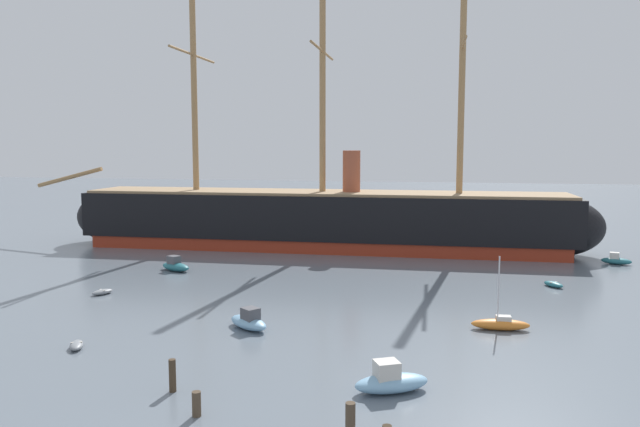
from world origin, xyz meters
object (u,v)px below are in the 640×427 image
dinghy_alongside_stern (554,284)px  mooring_piling_left_pair (172,376)px  dinghy_mid_left (102,292)px  sailboat_mid_right (501,324)px  motorboat_near_centre (249,321)px  tall_ship (322,219)px  dinghy_foreground_left (76,345)px  motorboat_far_right (616,260)px  motorboat_distant_centre (377,232)px  motorboat_far_left (131,238)px  mooring_piling_midwater (350,425)px  mooring_piling_right_pair (197,404)px  motorboat_foreground_right (391,381)px  motorboat_alongside_bow (175,266)px

dinghy_alongside_stern → mooring_piling_left_pair: mooring_piling_left_pair is taller
dinghy_mid_left → sailboat_mid_right: 33.40m
motorboat_near_centre → dinghy_mid_left: size_ratio=1.89×
tall_ship → dinghy_foreground_left: (-7.68, -40.67, -3.60)m
motorboat_far_right → motorboat_distant_centre: 31.63m
dinghy_mid_left → motorboat_far_right: 53.28m
dinghy_alongside_stern → dinghy_foreground_left: bearing=-143.3°
motorboat_far_left → mooring_piling_left_pair: bearing=-58.6°
motorboat_distant_centre → mooring_piling_midwater: bearing=-84.4°
motorboat_distant_centre → mooring_piling_right_pair: bearing=-91.6°
dinghy_foreground_left → sailboat_mid_right: bearing=20.0°
motorboat_far_left → motorboat_far_right: 59.83m
tall_ship → dinghy_mid_left: 30.97m
motorboat_foreground_right → mooring_piling_midwater: (-1.14, -6.35, 0.40)m
sailboat_mid_right → motorboat_far_left: bearing=146.3°
dinghy_alongside_stern → mooring_piling_right_pair: (-21.25, -32.08, 0.36)m
motorboat_distant_centre → motorboat_far_right: bearing=-27.6°
motorboat_far_left → motorboat_distant_centre: size_ratio=0.82×
dinghy_foreground_left → dinghy_mid_left: dinghy_mid_left is taller
mooring_piling_right_pair → dinghy_foreground_left: bearing=146.5°
dinghy_mid_left → motorboat_alongside_bow: bearing=80.5°
motorboat_far_left → motorboat_distant_centre: 33.87m
dinghy_mid_left → motorboat_distant_centre: size_ratio=0.42×
motorboat_alongside_bow → motorboat_far_right: (45.74, 13.28, -0.09)m
tall_ship → motorboat_distant_centre: tall_ship is taller
dinghy_foreground_left → tall_ship: bearing=79.3°
dinghy_foreground_left → mooring_piling_left_pair: mooring_piling_left_pair is taller
motorboat_far_left → dinghy_foreground_left: bearing=-65.2°
dinghy_alongside_stern → mooring_piling_midwater: 36.22m
dinghy_mid_left → sailboat_mid_right: bearing=-6.0°
motorboat_alongside_bow → motorboat_far_right: motorboat_alongside_bow is taller
dinghy_foreground_left → dinghy_mid_left: 14.68m
motorboat_far_left → mooring_piling_left_pair: size_ratio=2.27×
mooring_piling_right_pair → motorboat_far_left: bearing=122.2°
tall_ship → dinghy_foreground_left: bearing=-100.7°
motorboat_far_right → motorboat_distant_centre: size_ratio=0.68×
sailboat_mid_right → dinghy_alongside_stern: size_ratio=2.34×
dinghy_alongside_stern → motorboat_far_left: (-51.28, 15.64, 0.33)m
dinghy_alongside_stern → motorboat_foreground_right: bearing=-114.5°
sailboat_mid_right → dinghy_alongside_stern: 15.79m
motorboat_foreground_right → mooring_piling_right_pair: bearing=-151.3°
motorboat_near_centre → mooring_piling_right_pair: motorboat_near_centre is taller
motorboat_foreground_right → motorboat_far_right: 45.20m
motorboat_alongside_bow → motorboat_distant_centre: bearing=57.6°
dinghy_foreground_left → dinghy_alongside_stern: 40.89m
tall_ship → mooring_piling_right_pair: bearing=-85.4°
motorboat_alongside_bow → mooring_piling_midwater: bearing=-54.4°
dinghy_alongside_stern → dinghy_mid_left: bearing=-164.0°
tall_ship → motorboat_far_right: tall_ship is taller
dinghy_mid_left → mooring_piling_right_pair: mooring_piling_right_pair is taller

